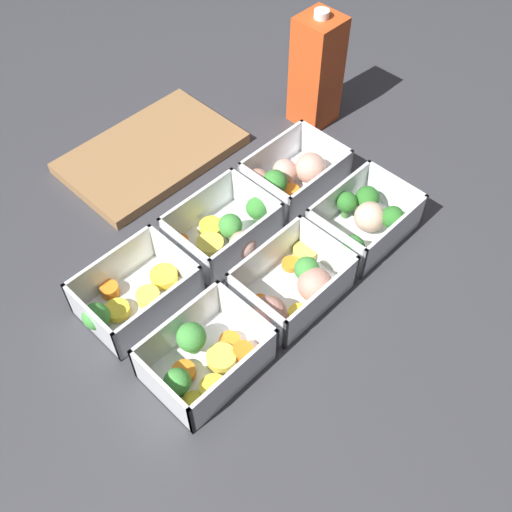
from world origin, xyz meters
The scene contains 9 objects.
ground_plane centered at (0.00, 0.00, 0.00)m, with size 4.00×4.00×0.00m, color #38383D.
container_near_left centered at (-0.16, -0.07, 0.02)m, with size 0.14×0.11×0.06m.
container_near_center centered at (-0.01, -0.08, 0.02)m, with size 0.18×0.11×0.06m.
container_near_right centered at (0.16, -0.07, 0.03)m, with size 0.15×0.11×0.06m.
container_far_left centered at (-0.16, 0.07, 0.02)m, with size 0.15×0.11×0.06m.
container_far_center centered at (0.00, 0.06, 0.02)m, with size 0.15×0.12×0.06m.
container_far_right centered at (0.15, 0.07, 0.02)m, with size 0.15×0.11×0.06m.
juice_carton centered at (0.31, 0.16, 0.10)m, with size 0.07×0.07×0.20m.
cutting_board centered at (0.04, 0.28, 0.01)m, with size 0.28×0.18×0.02m.
Camera 1 is at (-0.37, -0.36, 0.67)m, focal length 42.00 mm.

